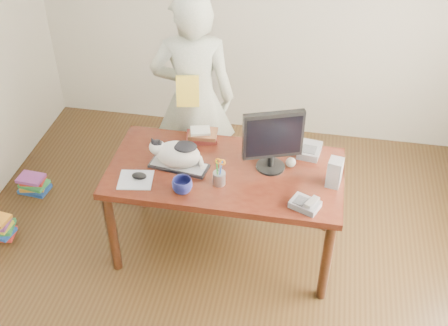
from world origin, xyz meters
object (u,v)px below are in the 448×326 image
(cat, at_px, (176,153))
(book_stack, at_px, (202,135))
(speaker, at_px, (335,173))
(person, at_px, (194,100))
(monitor, at_px, (273,138))
(keyboard, at_px, (179,166))
(phone, at_px, (306,204))
(coffee_mug, at_px, (182,186))
(book_pile_b, at_px, (33,184))
(desk, at_px, (227,179))
(baseball, at_px, (291,162))
(pen_cup, at_px, (219,177))
(mouse, at_px, (139,176))
(calculator, at_px, (310,150))

(cat, xyz_separation_m, book_stack, (0.10, 0.35, -0.08))
(speaker, bearing_deg, person, 159.22)
(book_stack, bearing_deg, monitor, -33.80)
(keyboard, relative_size, phone, 1.98)
(speaker, bearing_deg, coffee_mug, -154.43)
(cat, distance_m, coffee_mug, 0.27)
(book_stack, xyz_separation_m, book_pile_b, (-1.49, 0.02, -0.71))
(desk, relative_size, keyboard, 3.80)
(keyboard, distance_m, cat, 0.11)
(baseball, height_order, book_stack, book_stack)
(cat, bearing_deg, desk, 25.53)
(book_stack, height_order, book_pile_b, book_stack)
(monitor, relative_size, coffee_mug, 3.46)
(pen_cup, distance_m, phone, 0.59)
(phone, height_order, book_stack, book_stack)
(monitor, distance_m, mouse, 0.92)
(keyboard, bearing_deg, mouse, -135.44)
(mouse, bearing_deg, book_pile_b, 146.17)
(coffee_mug, bearing_deg, monitor, 32.36)
(cat, bearing_deg, phone, -7.39)
(mouse, xyz_separation_m, baseball, (0.98, 0.32, 0.01))
(pen_cup, xyz_separation_m, speaker, (0.74, 0.13, 0.04))
(baseball, bearing_deg, book_stack, 162.99)
(phone, height_order, book_pile_b, phone)
(keyboard, xyz_separation_m, coffee_mug, (0.09, -0.25, 0.04))
(cat, relative_size, monitor, 0.87)
(cat, bearing_deg, mouse, -133.87)
(coffee_mug, height_order, book_stack, coffee_mug)
(desk, xyz_separation_m, calculator, (0.55, 0.21, 0.18))
(keyboard, height_order, pen_cup, pen_cup)
(desk, bearing_deg, pen_cup, -93.48)
(book_stack, bearing_deg, desk, -55.06)
(pen_cup, distance_m, book_stack, 0.52)
(keyboard, distance_m, book_pile_b, 1.61)
(phone, bearing_deg, mouse, -160.96)
(monitor, bearing_deg, keyboard, 168.51)
(phone, bearing_deg, cat, -172.39)
(speaker, bearing_deg, cat, -168.91)
(monitor, height_order, phone, monitor)
(cat, distance_m, book_stack, 0.37)
(coffee_mug, bearing_deg, mouse, 166.00)
(speaker, bearing_deg, baseball, 165.14)
(coffee_mug, relative_size, person, 0.08)
(calculator, bearing_deg, baseball, -116.75)
(monitor, relative_size, book_pile_b, 1.77)
(desk, height_order, coffee_mug, coffee_mug)
(pen_cup, height_order, baseball, pen_cup)
(baseball, distance_m, book_stack, 0.70)
(cat, bearing_deg, keyboard, 8.36)
(desk, relative_size, baseball, 23.28)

